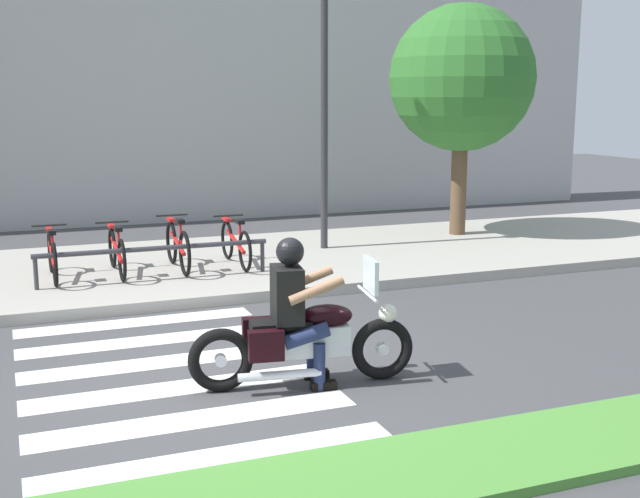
{
  "coord_description": "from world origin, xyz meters",
  "views": [
    {
      "loc": [
        -1.87,
        -7.15,
        2.69
      ],
      "look_at": [
        1.51,
        1.43,
        0.94
      ],
      "focal_mm": 45.24,
      "sensor_mm": 36.0,
      "label": 1
    }
  ],
  "objects": [
    {
      "name": "ground_plane",
      "position": [
        0.0,
        0.0,
        0.0
      ],
      "size": [
        48.0,
        48.0,
        0.0
      ],
      "primitive_type": "plane",
      "color": "#424244"
    },
    {
      "name": "grass_median",
      "position": [
        0.0,
        -2.41,
        0.04
      ],
      "size": [
        24.0,
        1.1,
        0.08
      ],
      "primitive_type": "cube",
      "color": "#4C8C38",
      "rests_on": "ground"
    },
    {
      "name": "sidewalk",
      "position": [
        0.0,
        4.96,
        0.07
      ],
      "size": [
        24.0,
        4.4,
        0.15
      ],
      "primitive_type": "cube",
      "color": "#A8A399",
      "rests_on": "ground"
    },
    {
      "name": "crosswalk_stripe_0",
      "position": [
        -0.5,
        -1.6,
        0.0
      ],
      "size": [
        2.8,
        0.4,
        0.01
      ],
      "primitive_type": "cube",
      "color": "white",
      "rests_on": "ground"
    },
    {
      "name": "crosswalk_stripe_1",
      "position": [
        -0.5,
        -0.8,
        0.0
      ],
      "size": [
        2.8,
        0.4,
        0.01
      ],
      "primitive_type": "cube",
      "color": "white",
      "rests_on": "ground"
    },
    {
      "name": "crosswalk_stripe_2",
      "position": [
        -0.5,
        0.0,
        0.0
      ],
      "size": [
        2.8,
        0.4,
        0.01
      ],
      "primitive_type": "cube",
      "color": "white",
      "rests_on": "ground"
    },
    {
      "name": "crosswalk_stripe_3",
      "position": [
        -0.5,
        0.8,
        0.0
      ],
      "size": [
        2.8,
        0.4,
        0.01
      ],
      "primitive_type": "cube",
      "color": "white",
      "rests_on": "ground"
    },
    {
      "name": "crosswalk_stripe_4",
      "position": [
        -0.5,
        1.6,
        0.0
      ],
      "size": [
        2.8,
        0.4,
        0.01
      ],
      "primitive_type": "cube",
      "color": "white",
      "rests_on": "ground"
    },
    {
      "name": "crosswalk_stripe_5",
      "position": [
        -0.5,
        2.4,
        0.0
      ],
      "size": [
        2.8,
        0.4,
        0.01
      ],
      "primitive_type": "cube",
      "color": "white",
      "rests_on": "ground"
    },
    {
      "name": "motorcycle",
      "position": [
        0.65,
        -0.35,
        0.45
      ],
      "size": [
        2.15,
        0.77,
        1.2
      ],
      "color": "black",
      "rests_on": "ground"
    },
    {
      "name": "rider",
      "position": [
        0.57,
        -0.34,
        0.81
      ],
      "size": [
        0.68,
        0.6,
        1.42
      ],
      "color": "black",
      "rests_on": "ground"
    },
    {
      "name": "bicycle_0",
      "position": [
        -1.31,
        4.52,
        0.49
      ],
      "size": [
        0.48,
        1.58,
        0.74
      ],
      "color": "black",
      "rests_on": "sidewalk"
    },
    {
      "name": "bicycle_1",
      "position": [
        -0.43,
        4.52,
        0.49
      ],
      "size": [
        0.48,
        1.62,
        0.73
      ],
      "color": "black",
      "rests_on": "sidewalk"
    },
    {
      "name": "bicycle_2",
      "position": [
        0.46,
        4.51,
        0.51
      ],
      "size": [
        0.48,
        1.61,
        0.79
      ],
      "color": "black",
      "rests_on": "sidewalk"
    },
    {
      "name": "bicycle_3",
      "position": [
        1.34,
        4.52,
        0.49
      ],
      "size": [
        0.48,
        1.61,
        0.73
      ],
      "color": "black",
      "rests_on": "sidewalk"
    },
    {
      "name": "bike_rack",
      "position": [
        0.02,
        3.96,
        0.56
      ],
      "size": [
        3.25,
        0.07,
        0.49
      ],
      "color": "#333338",
      "rests_on": "sidewalk"
    },
    {
      "name": "street_lamp",
      "position": [
        3.13,
        5.36,
        2.74
      ],
      "size": [
        0.28,
        0.28,
        4.55
      ],
      "color": "#2D2D33",
      "rests_on": "ground"
    },
    {
      "name": "tree_near_rack",
      "position": [
        5.97,
        5.76,
        3.0
      ],
      "size": [
        2.65,
        2.65,
        4.34
      ],
      "color": "brown",
      "rests_on": "ground"
    }
  ]
}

